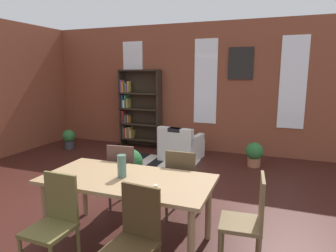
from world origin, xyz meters
name	(u,v)px	position (x,y,z in m)	size (l,w,h in m)	color
ground_plane	(136,221)	(0.00, 0.00, 0.00)	(10.73, 10.73, 0.00)	#3A1914
back_wall_brick	(206,88)	(0.00, 3.83, 1.53)	(9.25, 0.12, 3.07)	brown
window_pane_0	(133,81)	(-1.93, 3.76, 1.69)	(0.55, 0.02, 2.00)	white
window_pane_1	(206,82)	(0.00, 3.76, 1.69)	(0.55, 0.02, 2.00)	white
window_pane_2	(293,83)	(1.93, 3.76, 1.69)	(0.55, 0.02, 2.00)	white
dining_table	(127,185)	(0.12, -0.41, 0.68)	(1.89, 0.92, 0.76)	#92734F
vase_on_table	(122,166)	(0.05, -0.41, 0.89)	(0.10, 0.10, 0.25)	#4C7266
tealight_candle_0	(156,187)	(0.54, -0.61, 0.79)	(0.04, 0.04, 0.05)	silver
dining_chair_far_right	(182,182)	(0.54, 0.27, 0.51)	(0.41, 0.41, 0.95)	#493A25
dining_chair_near_right	(134,238)	(0.55, -1.10, 0.51)	(0.44, 0.44, 0.95)	#3F2D17
dining_chair_near_left	(54,220)	(-0.31, -1.10, 0.51)	(0.41, 0.41, 0.95)	brown
dining_chair_head_right	(249,219)	(1.44, -0.41, 0.51)	(0.43, 0.43, 0.95)	brown
dining_chair_far_left	(124,174)	(-0.30, 0.27, 0.51)	(0.44, 0.44, 0.95)	#4F352E
bookshelf_tall	(137,109)	(-1.74, 3.59, 0.99)	(1.09, 0.29, 1.98)	#2D2319
armchair_white	(181,147)	(-0.32, 2.87, 0.28)	(0.90, 0.90, 0.75)	white
potted_plant_by_shelf	(69,138)	(-3.25, 2.73, 0.26)	(0.32, 0.32, 0.49)	#333338
potted_plant_corner	(130,164)	(-0.69, 1.15, 0.36)	(0.46, 0.46, 0.62)	silver
potted_plant_window	(254,153)	(1.26, 2.89, 0.28)	(0.36, 0.36, 0.51)	#9E6042
striped_rug	(164,161)	(-0.61, 2.56, 0.00)	(1.46, 0.79, 0.01)	black
framed_picture	(241,63)	(0.80, 3.76, 2.11)	(0.56, 0.03, 0.72)	black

